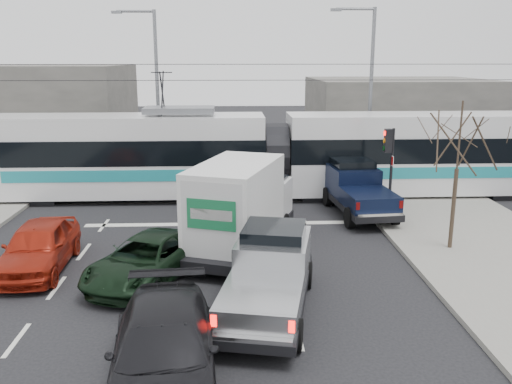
{
  "coord_description": "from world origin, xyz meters",
  "views": [
    {
      "loc": [
        0.17,
        -14.82,
        6.52
      ],
      "look_at": [
        0.98,
        4.04,
        1.8
      ],
      "focal_mm": 38.0,
      "sensor_mm": 36.0,
      "label": 1
    }
  ],
  "objects_px": {
    "bare_tree": "(459,142)",
    "navy_pickup": "(357,188)",
    "street_lamp_far": "(154,83)",
    "tram": "(275,154)",
    "red_car": "(39,246)",
    "box_truck": "(241,207)",
    "green_car": "(147,259)",
    "dark_car": "(164,351)",
    "silver_pickup": "(271,271)",
    "traffic_signal": "(389,153)",
    "street_lamp_near": "(368,84)"
  },
  "relations": [
    {
      "from": "bare_tree",
      "to": "navy_pickup",
      "type": "height_order",
      "value": "bare_tree"
    },
    {
      "from": "street_lamp_far",
      "to": "tram",
      "type": "height_order",
      "value": "street_lamp_far"
    },
    {
      "from": "red_car",
      "to": "box_truck",
      "type": "bearing_deg",
      "value": 10.94
    },
    {
      "from": "green_car",
      "to": "dark_car",
      "type": "bearing_deg",
      "value": -55.91
    },
    {
      "from": "street_lamp_far",
      "to": "green_car",
      "type": "height_order",
      "value": "street_lamp_far"
    },
    {
      "from": "silver_pickup",
      "to": "navy_pickup",
      "type": "height_order",
      "value": "navy_pickup"
    },
    {
      "from": "bare_tree",
      "to": "silver_pickup",
      "type": "bearing_deg",
      "value": -148.51
    },
    {
      "from": "traffic_signal",
      "to": "silver_pickup",
      "type": "bearing_deg",
      "value": -123.86
    },
    {
      "from": "bare_tree",
      "to": "street_lamp_far",
      "type": "height_order",
      "value": "street_lamp_far"
    },
    {
      "from": "green_car",
      "to": "red_car",
      "type": "relative_size",
      "value": 1.05
    },
    {
      "from": "silver_pickup",
      "to": "red_car",
      "type": "bearing_deg",
      "value": 169.19
    },
    {
      "from": "street_lamp_near",
      "to": "silver_pickup",
      "type": "height_order",
      "value": "street_lamp_near"
    },
    {
      "from": "traffic_signal",
      "to": "box_truck",
      "type": "relative_size",
      "value": 0.54
    },
    {
      "from": "tram",
      "to": "green_car",
      "type": "bearing_deg",
      "value": -115.33
    },
    {
      "from": "bare_tree",
      "to": "street_lamp_near",
      "type": "xyz_separation_m",
      "value": [
        -0.29,
        11.5,
        1.32
      ]
    },
    {
      "from": "bare_tree",
      "to": "silver_pickup",
      "type": "relative_size",
      "value": 0.85
    },
    {
      "from": "bare_tree",
      "to": "street_lamp_near",
      "type": "distance_m",
      "value": 11.58
    },
    {
      "from": "tram",
      "to": "dark_car",
      "type": "distance_m",
      "value": 15.69
    },
    {
      "from": "tram",
      "to": "silver_pickup",
      "type": "height_order",
      "value": "tram"
    },
    {
      "from": "street_lamp_far",
      "to": "tram",
      "type": "distance_m",
      "value": 9.05
    },
    {
      "from": "street_lamp_near",
      "to": "navy_pickup",
      "type": "height_order",
      "value": "street_lamp_near"
    },
    {
      "from": "silver_pickup",
      "to": "green_car",
      "type": "xyz_separation_m",
      "value": [
        -3.57,
        1.96,
        -0.36
      ]
    },
    {
      "from": "navy_pickup",
      "to": "dark_car",
      "type": "xyz_separation_m",
      "value": [
        -6.67,
        -12.31,
        -0.32
      ]
    },
    {
      "from": "box_truck",
      "to": "street_lamp_far",
      "type": "bearing_deg",
      "value": 128.82
    },
    {
      "from": "box_truck",
      "to": "green_car",
      "type": "relative_size",
      "value": 1.42
    },
    {
      "from": "street_lamp_near",
      "to": "box_truck",
      "type": "xyz_separation_m",
      "value": [
        -6.89,
        -11.09,
        -3.54
      ]
    },
    {
      "from": "street_lamp_far",
      "to": "tram",
      "type": "xyz_separation_m",
      "value": [
        6.32,
        -5.71,
        -3.04
      ]
    },
    {
      "from": "traffic_signal",
      "to": "silver_pickup",
      "type": "relative_size",
      "value": 0.61
    },
    {
      "from": "traffic_signal",
      "to": "tram",
      "type": "xyz_separation_m",
      "value": [
        -4.33,
        3.79,
        -0.67
      ]
    },
    {
      "from": "traffic_signal",
      "to": "dark_car",
      "type": "distance_m",
      "value": 13.97
    },
    {
      "from": "navy_pickup",
      "to": "street_lamp_near",
      "type": "bearing_deg",
      "value": 68.76
    },
    {
      "from": "silver_pickup",
      "to": "street_lamp_far",
      "type": "bearing_deg",
      "value": 118.52
    },
    {
      "from": "bare_tree",
      "to": "dark_car",
      "type": "relative_size",
      "value": 0.94
    },
    {
      "from": "street_lamp_near",
      "to": "box_truck",
      "type": "height_order",
      "value": "street_lamp_near"
    },
    {
      "from": "navy_pickup",
      "to": "dark_car",
      "type": "distance_m",
      "value": 14.0
    },
    {
      "from": "street_lamp_far",
      "to": "green_car",
      "type": "xyz_separation_m",
      "value": [
        1.74,
        -15.51,
        -4.46
      ]
    },
    {
      "from": "bare_tree",
      "to": "silver_pickup",
      "type": "height_order",
      "value": "bare_tree"
    },
    {
      "from": "box_truck",
      "to": "dark_car",
      "type": "bearing_deg",
      "value": -82.61
    },
    {
      "from": "dark_car",
      "to": "traffic_signal",
      "type": "bearing_deg",
      "value": 51.38
    },
    {
      "from": "street_lamp_far",
      "to": "street_lamp_near",
      "type": "bearing_deg",
      "value": -9.87
    },
    {
      "from": "tram",
      "to": "box_truck",
      "type": "xyz_separation_m",
      "value": [
        -1.72,
        -7.38,
        -0.5
      ]
    },
    {
      "from": "dark_car",
      "to": "silver_pickup",
      "type": "bearing_deg",
      "value": 51.08
    },
    {
      "from": "street_lamp_far",
      "to": "box_truck",
      "type": "relative_size",
      "value": 1.34
    },
    {
      "from": "bare_tree",
      "to": "tram",
      "type": "distance_m",
      "value": 9.67
    },
    {
      "from": "street_lamp_far",
      "to": "dark_car",
      "type": "distance_m",
      "value": 21.61
    },
    {
      "from": "street_lamp_near",
      "to": "silver_pickup",
      "type": "relative_size",
      "value": 1.53
    },
    {
      "from": "street_lamp_near",
      "to": "red_car",
      "type": "distance_m",
      "value": 18.76
    },
    {
      "from": "street_lamp_far",
      "to": "red_car",
      "type": "relative_size",
      "value": 2.0
    },
    {
      "from": "red_car",
      "to": "street_lamp_far",
      "type": "bearing_deg",
      "value": 81.13
    },
    {
      "from": "bare_tree",
      "to": "tram",
      "type": "bearing_deg",
      "value": 125.04
    }
  ]
}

